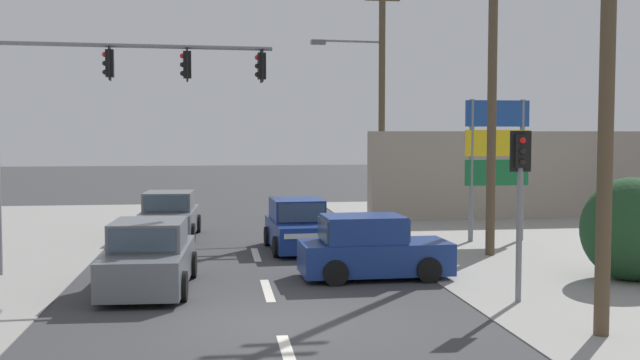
{
  "coord_description": "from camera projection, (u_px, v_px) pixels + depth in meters",
  "views": [
    {
      "loc": [
        -1.08,
        -13.54,
        3.49
      ],
      "look_at": [
        1.33,
        4.0,
        2.4
      ],
      "focal_mm": 42.0,
      "sensor_mm": 36.0,
      "label": 1
    }
  ],
  "objects": [
    {
      "name": "lane_dash_far",
      "position": [
        256.0,
        254.0,
        21.66
      ],
      "size": [
        0.2,
        2.4,
        0.01
      ],
      "primitive_type": "cube",
      "color": "silver",
      "rests_on": "ground"
    },
    {
      "name": "roadside_bush",
      "position": [
        637.0,
        232.0,
        17.71
      ],
      "size": [
        2.51,
        2.15,
        2.47
      ],
      "color": "#1E4223",
      "rests_on": "ground"
    },
    {
      "name": "sedan_oncoming_near",
      "position": [
        169.0,
        217.0,
        25.12
      ],
      "size": [
        2.04,
        4.31,
        1.56
      ],
      "color": "slate",
      "rests_on": "ground"
    },
    {
      "name": "shopfront_wall_far",
      "position": [
        512.0,
        175.0,
        30.95
      ],
      "size": [
        12.0,
        1.0,
        3.6
      ],
      "primitive_type": "cube",
      "color": "#A39384",
      "rests_on": "ground"
    },
    {
      "name": "sedan_kerbside_parked",
      "position": [
        149.0,
        258.0,
        16.77
      ],
      "size": [
        2.04,
        4.31,
        1.56
      ],
      "color": "slate",
      "rests_on": "ground"
    },
    {
      "name": "lane_dash_near",
      "position": [
        288.0,
        356.0,
        11.77
      ],
      "size": [
        0.2,
        2.4,
        0.01
      ],
      "primitive_type": "cube",
      "color": "silver",
      "rests_on": "ground"
    },
    {
      "name": "lane_dash_mid",
      "position": [
        267.0,
        290.0,
        16.71
      ],
      "size": [
        0.2,
        2.4,
        0.01
      ],
      "primitive_type": "cube",
      "color": "silver",
      "rests_on": "ground"
    },
    {
      "name": "ground_plane",
      "position": [
        278.0,
        324.0,
        13.75
      ],
      "size": [
        140.0,
        140.0,
        0.0
      ],
      "primitive_type": "plane",
      "color": "#3A3A3D"
    },
    {
      "name": "pedestal_signal_right_kerb",
      "position": [
        520.0,
        186.0,
        15.33
      ],
      "size": [
        0.44,
        0.29,
        3.56
      ],
      "color": "slate",
      "rests_on": "ground"
    },
    {
      "name": "hatchback_crossing_left",
      "position": [
        371.0,
        249.0,
        18.11
      ],
      "size": [
        3.68,
        1.85,
        1.53
      ],
      "color": "navy",
      "rests_on": "ground"
    },
    {
      "name": "utility_pole_background_right",
      "position": [
        379.0,
        88.0,
        29.78
      ],
      "size": [
        3.78,
        0.49,
        9.91
      ],
      "color": "brown",
      "rests_on": "ground"
    },
    {
      "name": "shopping_plaza_sign",
      "position": [
        497.0,
        150.0,
        24.11
      ],
      "size": [
        2.1,
        0.16,
        4.6
      ],
      "color": "slate",
      "rests_on": "ground"
    },
    {
      "name": "traffic_signal_mast",
      "position": [
        96.0,
        99.0,
        18.62
      ],
      "size": [
        6.88,
        0.7,
        6.0
      ],
      "color": "slate",
      "rests_on": "ground"
    },
    {
      "name": "utility_pole_foreground_right",
      "position": [
        600.0,
        31.0,
        12.58
      ],
      "size": [
        3.78,
        0.51,
        9.73
      ],
      "color": "brown",
      "rests_on": "ground"
    },
    {
      "name": "hatchback_oncoming_mid",
      "position": [
        298.0,
        227.0,
        22.48
      ],
      "size": [
        1.91,
        3.71,
        1.53
      ],
      "color": "navy",
      "rests_on": "ground"
    },
    {
      "name": "utility_pole_midground_right",
      "position": [
        492.0,
        68.0,
        21.13
      ],
      "size": [
        1.8,
        0.26,
        10.22
      ],
      "color": "brown",
      "rests_on": "ground"
    }
  ]
}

